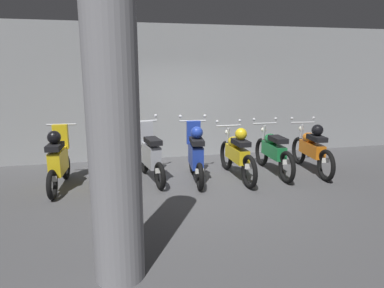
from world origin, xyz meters
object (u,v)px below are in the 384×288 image
object	(u,v)px
motorbike_slot_0	(58,159)
motorbike_slot_2	(150,155)
motorbike_slot_5	(273,151)
motorbike_slot_6	(312,148)
motorbike_slot_3	(195,153)
motorbike_slot_4	(237,153)
support_pillar	(114,130)
motorbike_slot_1	(106,158)

from	to	relation	value
motorbike_slot_0	motorbike_slot_2	world-z (taller)	motorbike_slot_2
motorbike_slot_5	motorbike_slot_6	bearing A→B (deg)	-5.16
motorbike_slot_3	motorbike_slot_5	world-z (taller)	motorbike_slot_3
motorbike_slot_4	motorbike_slot_6	distance (m)	1.75
support_pillar	motorbike_slot_1	bearing A→B (deg)	93.17
motorbike_slot_1	motorbike_slot_2	xyz separation A→B (m)	(0.87, 0.18, -0.04)
motorbike_slot_1	motorbike_slot_2	size ratio (longest dim) A/B	1.00
motorbike_slot_4	motorbike_slot_6	xyz separation A→B (m)	(1.75, 0.06, 0.00)
motorbike_slot_1	motorbike_slot_5	world-z (taller)	motorbike_slot_1
motorbike_slot_1	motorbike_slot_3	xyz separation A→B (m)	(1.76, -0.04, 0.00)
motorbike_slot_0	support_pillar	xyz separation A→B (m)	(1.04, -3.19, 1.08)
motorbike_slot_2	motorbike_slot_3	world-z (taller)	same
motorbike_slot_2	motorbike_slot_4	size ratio (longest dim) A/B	0.86
motorbike_slot_3	motorbike_slot_4	distance (m)	0.87
motorbike_slot_5	motorbike_slot_6	xyz separation A→B (m)	(0.87, -0.08, 0.04)
motorbike_slot_0	motorbike_slot_2	bearing A→B (deg)	3.33
motorbike_slot_2	motorbike_slot_5	world-z (taller)	motorbike_slot_2
motorbike_slot_2	support_pillar	world-z (taller)	support_pillar
motorbike_slot_3	motorbike_slot_6	world-z (taller)	motorbike_slot_3
motorbike_slot_4	support_pillar	distance (m)	4.07
motorbike_slot_1	motorbike_slot_4	bearing A→B (deg)	-1.45
motorbike_slot_0	motorbike_slot_5	size ratio (longest dim) A/B	0.86
motorbike_slot_2	motorbike_slot_5	bearing A→B (deg)	-2.38
motorbike_slot_2	support_pillar	size ratio (longest dim) A/B	0.51
motorbike_slot_0	support_pillar	world-z (taller)	support_pillar
motorbike_slot_0	motorbike_slot_2	distance (m)	1.74
motorbike_slot_5	motorbike_slot_1	bearing A→B (deg)	-178.89
motorbike_slot_6	support_pillar	distance (m)	5.34
motorbike_slot_0	motorbike_slot_3	world-z (taller)	motorbike_slot_3
motorbike_slot_1	motorbike_slot_4	world-z (taller)	motorbike_slot_1
motorbike_slot_3	motorbike_slot_6	size ratio (longest dim) A/B	0.86
motorbike_slot_3	motorbike_slot_6	xyz separation A→B (m)	(2.62, 0.03, -0.04)
motorbike_slot_4	motorbike_slot_3	bearing A→B (deg)	178.37
motorbike_slot_5	motorbike_slot_6	distance (m)	0.88
motorbike_slot_3	motorbike_slot_4	world-z (taller)	motorbike_slot_3
motorbike_slot_2	motorbike_slot_4	world-z (taller)	motorbike_slot_2
motorbike_slot_3	motorbike_slot_5	distance (m)	1.75
motorbike_slot_0	support_pillar	distance (m)	3.52
motorbike_slot_5	motorbike_slot_3	bearing A→B (deg)	-176.42
motorbike_slot_4	motorbike_slot_0	bearing A→B (deg)	177.67
motorbike_slot_4	motorbike_slot_6	world-z (taller)	same
motorbike_slot_3	motorbike_slot_4	bearing A→B (deg)	-1.63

